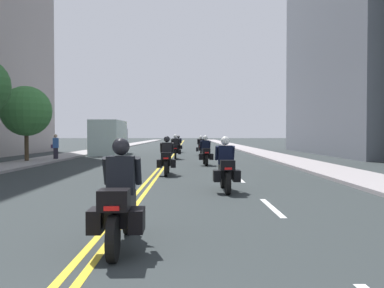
{
  "coord_description": "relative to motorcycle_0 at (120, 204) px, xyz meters",
  "views": [
    {
      "loc": [
        1.37,
        -1.32,
        1.68
      ],
      "look_at": [
        1.55,
        20.62,
        1.16
      ],
      "focal_mm": 38.26,
      "sensor_mm": 36.0,
      "label": 1
    }
  ],
  "objects": [
    {
      "name": "ground_plane",
      "position": [
        -0.36,
        43.33,
        -0.66
      ],
      "size": [
        264.0,
        264.0,
        0.0
      ],
      "primitive_type": "plane",
      "color": "#2A3031"
    },
    {
      "name": "sidewalk_left",
      "position": [
        -8.15,
        43.33,
        -0.6
      ],
      "size": [
        2.47,
        144.0,
        0.12
      ],
      "primitive_type": "cube",
      "color": "#989294",
      "rests_on": "ground"
    },
    {
      "name": "sidewalk_right",
      "position": [
        7.43,
        43.33,
        -0.6
      ],
      "size": [
        2.47,
        144.0,
        0.12
      ],
      "primitive_type": "cube",
      "color": "#9C9497",
      "rests_on": "ground"
    },
    {
      "name": "centreline_yellow_inner",
      "position": [
        -0.48,
        43.33,
        -0.65
      ],
      "size": [
        0.12,
        132.0,
        0.01
      ],
      "primitive_type": "cube",
      "color": "yellow",
      "rests_on": "ground"
    },
    {
      "name": "centreline_yellow_outer",
      "position": [
        -0.24,
        43.33,
        -0.65
      ],
      "size": [
        0.12,
        132.0,
        0.01
      ],
      "primitive_type": "cube",
      "color": "yellow",
      "rests_on": "ground"
    },
    {
      "name": "lane_dashes_white",
      "position": [
        2.92,
        24.33,
        -0.65
      ],
      "size": [
        0.14,
        56.4,
        0.01
      ],
      "color": "silver",
      "rests_on": "ground"
    },
    {
      "name": "motorcycle_0",
      "position": [
        0.0,
        0.0,
        0.0
      ],
      "size": [
        0.77,
        2.17,
        1.63
      ],
      "rotation": [
        0.0,
        0.0,
        0.02
      ],
      "color": "black",
      "rests_on": "ground"
    },
    {
      "name": "motorcycle_1",
      "position": [
        2.09,
        5.93,
        -0.0
      ],
      "size": [
        0.77,
        2.09,
        1.62
      ],
      "rotation": [
        0.0,
        0.0,
        0.01
      ],
      "color": "black",
      "rests_on": "ground"
    },
    {
      "name": "motorcycle_2",
      "position": [
        0.1,
        10.86,
        -0.01
      ],
      "size": [
        0.76,
        2.22,
        1.61
      ],
      "rotation": [
        0.0,
        0.0,
        0.01
      ],
      "color": "black",
      "rests_on": "ground"
    },
    {
      "name": "motorcycle_3",
      "position": [
        1.93,
        16.14,
        -0.01
      ],
      "size": [
        0.78,
        2.07,
        1.62
      ],
      "rotation": [
        0.0,
        0.0,
        0.04
      ],
      "color": "black",
      "rests_on": "ground"
    },
    {
      "name": "motorcycle_4",
      "position": [
        0.1,
        21.69,
        0.0
      ],
      "size": [
        0.77,
        2.21,
        1.67
      ],
      "rotation": [
        0.0,
        0.0,
        0.03
      ],
      "color": "black",
      "rests_on": "ground"
    },
    {
      "name": "motorcycle_5",
      "position": [
        1.99,
        26.61,
        -0.01
      ],
      "size": [
        0.78,
        2.12,
        1.57
      ],
      "rotation": [
        0.0,
        0.0,
        -0.04
      ],
      "color": "black",
      "rests_on": "ground"
    },
    {
      "name": "motorcycle_6",
      "position": [
        0.06,
        31.9,
        -0.0
      ],
      "size": [
        0.78,
        2.15,
        1.58
      ],
      "rotation": [
        0.0,
        0.0,
        -0.05
      ],
      "color": "black",
      "rests_on": "ground"
    },
    {
      "name": "pedestrian_1",
      "position": [
        -7.49,
        20.12,
        0.21
      ],
      "size": [
        0.51,
        0.33,
        1.68
      ],
      "rotation": [
        0.0,
        0.0,
        3.49
      ],
      "color": "#272331",
      "rests_on": "ground"
    },
    {
      "name": "street_tree_1",
      "position": [
        -8.61,
        18.3,
        2.39
      ],
      "size": [
        2.96,
        2.96,
        4.54
      ],
      "color": "#483825",
      "rests_on": "ground"
    },
    {
      "name": "parked_truck",
      "position": [
        -5.52,
        27.93,
        0.62
      ],
      "size": [
        2.2,
        6.5,
        2.8
      ],
      "color": "silver",
      "rests_on": "ground"
    }
  ]
}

